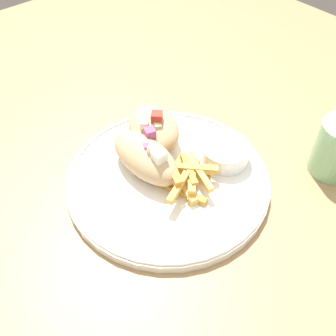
# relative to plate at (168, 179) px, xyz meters

# --- Properties ---
(table) EXTENTS (1.43, 1.43, 0.74)m
(table) POSITION_rel_plate_xyz_m (-0.03, -0.02, -0.07)
(table) COLOR #9E7A51
(table) RESTS_ON ground_plane
(plate) EXTENTS (0.32, 0.32, 0.02)m
(plate) POSITION_rel_plate_xyz_m (0.00, 0.00, 0.00)
(plate) COLOR white
(plate) RESTS_ON table
(pita_sandwich_near) EXTENTS (0.13, 0.07, 0.06)m
(pita_sandwich_near) POSITION_rel_plate_xyz_m (-0.03, -0.02, 0.03)
(pita_sandwich_near) COLOR tan
(pita_sandwich_near) RESTS_ON plate
(pita_sandwich_far) EXTENTS (0.13, 0.11, 0.07)m
(pita_sandwich_far) POSITION_rel_plate_xyz_m (-0.08, 0.03, 0.03)
(pita_sandwich_far) COLOR tan
(pita_sandwich_far) RESTS_ON plate
(fries_pile) EXTENTS (0.12, 0.10, 0.04)m
(fries_pile) POSITION_rel_plate_xyz_m (0.02, 0.01, 0.02)
(fries_pile) COLOR gold
(fries_pile) RESTS_ON plate
(sauce_ramekin) EXTENTS (0.08, 0.08, 0.03)m
(sauce_ramekin) POSITION_rel_plate_xyz_m (0.03, 0.09, 0.02)
(sauce_ramekin) COLOR white
(sauce_ramekin) RESTS_ON plate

